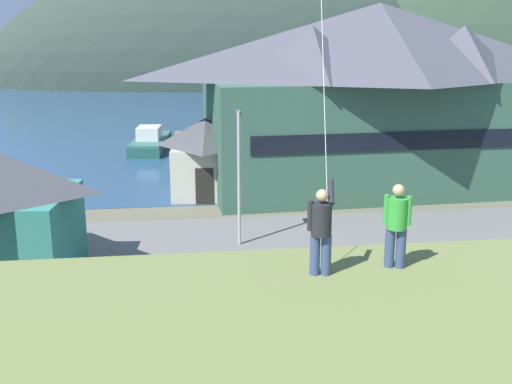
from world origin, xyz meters
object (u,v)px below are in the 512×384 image
parked_car_corner_spot (168,324)px  parked_car_front_row_silver (0,340)px  parked_car_back_row_left (422,318)px  harbor_lodge (377,91)px  moored_boat_wharfside (150,142)px  person_companion (397,223)px  parking_light_pole (239,168)px  wharf_dock (194,148)px  storage_shed_waterside (206,155)px  person_kite_flyer (321,229)px  storage_shed_near_lot (0,214)px

parked_car_corner_spot → parked_car_front_row_silver: same height
parked_car_back_row_left → parked_car_corner_spot: size_ratio=1.01×
harbor_lodge → moored_boat_wharfside: 22.31m
moored_boat_wharfside → harbor_lodge: bearing=-44.4°
parked_car_corner_spot → person_companion: bearing=-56.7°
parking_light_pole → wharf_dock: bearing=93.4°
storage_shed_waterside → parked_car_back_row_left: size_ratio=1.33×
parked_car_front_row_silver → person_kite_flyer: 12.28m
harbor_lodge → storage_shed_waterside: bearing=-176.3°
harbor_lodge → storage_shed_waterside: (-11.28, -0.73, -3.83)m
parked_car_back_row_left → person_kite_flyer: 10.26m
harbor_lodge → parked_car_front_row_silver: bearing=-131.0°
parked_car_corner_spot → parked_car_front_row_silver: (-5.16, -0.40, 0.00)m
storage_shed_waterside → parked_car_corner_spot: bearing=-96.4°
moored_boat_wharfside → parked_car_back_row_left: (10.21, -36.81, 0.34)m
harbor_lodge → parking_light_pole: (-10.21, -10.83, -2.50)m
storage_shed_waterside → wharf_dock: storage_shed_waterside is taller
storage_shed_waterside → parked_car_back_row_left: bearing=-73.8°
parking_light_pole → person_companion: size_ratio=3.76×
parked_car_back_row_left → parked_car_corner_spot: same height
parked_car_front_row_silver → person_companion: person_companion is taller
storage_shed_near_lot → wharf_dock: storage_shed_near_lot is taller
harbor_lodge → wharf_dock: 19.05m
harbor_lodge → storage_shed_near_lot: (-20.49, -13.90, -3.48)m
parking_light_pole → parked_car_front_row_silver: bearing=-128.5°
harbor_lodge → parked_car_back_row_left: size_ratio=5.44×
storage_shed_near_lot → parked_car_corner_spot: (6.91, -7.24, -1.85)m
moored_boat_wharfside → person_companion: bearing=-81.3°
harbor_lodge → parked_car_back_row_left: harbor_lodge is taller
moored_boat_wharfside → storage_shed_waterside: bearing=-75.4°
wharf_dock → parked_car_corner_spot: (-1.90, -34.91, 0.71)m
person_kite_flyer → storage_shed_near_lot: bearing=124.5°
parked_car_front_row_silver → parking_light_pole: parking_light_pole is taller
harbor_lodge → person_kite_flyer: size_ratio=12.76×
parked_car_back_row_left → person_kite_flyer: person_kite_flyer is taller
parked_car_front_row_silver → person_kite_flyer: bearing=-40.3°
person_kite_flyer → parked_car_front_row_silver: bearing=139.7°
wharf_dock → person_companion: 42.76m
storage_shed_near_lot → moored_boat_wharfside: (5.08, 28.99, -2.19)m
harbor_lodge → parked_car_corner_spot: (-13.58, -21.13, -5.33)m
storage_shed_near_lot → parked_car_front_row_silver: storage_shed_near_lot is taller
moored_boat_wharfside → person_kite_flyer: 44.39m
parking_light_pole → person_companion: bearing=-85.4°
harbor_lodge → storage_shed_near_lot: bearing=-145.9°
wharf_dock → parked_car_corner_spot: bearing=-93.1°
parked_car_corner_spot → person_kite_flyer: (3.20, -7.48, 5.56)m
storage_shed_near_lot → person_companion: size_ratio=3.86×
storage_shed_waterside → person_kite_flyer: bearing=-88.1°
storage_shed_waterside → person_kite_flyer: 28.19m
storage_shed_near_lot → person_companion: 19.02m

